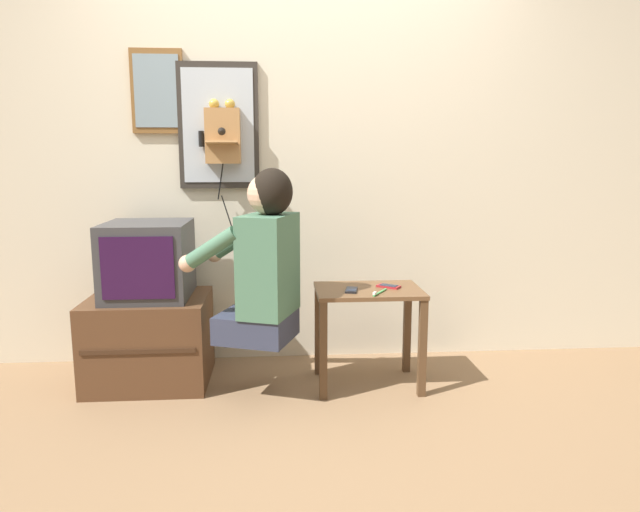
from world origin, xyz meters
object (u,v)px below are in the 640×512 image
object	(u,v)px
person	(263,261)
wall_phone_antique	(223,135)
framed_picture	(157,91)
cell_phone_held	(351,290)
cell_phone_spare	(389,286)
television	(148,260)
toothbrush	(379,292)
wall_mirror	(219,126)

from	to	relation	value
person	wall_phone_antique	size ratio (longest dim) A/B	1.18
framed_picture	cell_phone_held	bearing A→B (deg)	-26.30
cell_phone_spare	framed_picture	bearing A→B (deg)	107.03
television	toothbrush	size ratio (longest dim) A/B	3.18
cell_phone_held	cell_phone_spare	xyz separation A→B (m)	(0.21, 0.07, 0.00)
wall_mirror	cell_phone_held	bearing A→B (deg)	-35.95
wall_mirror	cell_phone_spare	bearing A→B (deg)	-25.84
television	cell_phone_held	xyz separation A→B (m)	(1.09, -0.20, -0.14)
person	framed_picture	world-z (taller)	framed_picture
cell_phone_held	cell_phone_spare	distance (m)	0.22
television	wall_mirror	size ratio (longest dim) A/B	0.67
wall_mirror	framed_picture	bearing A→B (deg)	179.48
framed_picture	wall_mirror	distance (m)	0.39
framed_picture	cell_phone_spare	xyz separation A→B (m)	(1.28, -0.46, -1.07)
wall_mirror	cell_phone_spare	size ratio (longest dim) A/B	5.34
framed_picture	cell_phone_spare	distance (m)	1.73
television	cell_phone_spare	xyz separation A→B (m)	(1.30, -0.13, -0.14)
toothbrush	cell_phone_held	bearing A→B (deg)	3.82
wall_phone_antique	framed_picture	size ratio (longest dim) A/B	1.56
wall_mirror	television	bearing A→B (deg)	-138.77
television	cell_phone_held	distance (m)	1.12
cell_phone_held	wall_phone_antique	bearing A→B (deg)	156.85
wall_phone_antique	cell_phone_spare	bearing A→B (deg)	-24.38
television	wall_mirror	bearing A→B (deg)	41.23
person	cell_phone_spare	distance (m)	0.71
framed_picture	wall_mirror	world-z (taller)	framed_picture
framed_picture	television	bearing A→B (deg)	-94.56
person	wall_phone_antique	world-z (taller)	wall_phone_antique
wall_phone_antique	wall_mirror	world-z (taller)	wall_mirror
person	framed_picture	bearing A→B (deg)	64.87
person	wall_phone_antique	bearing A→B (deg)	42.66
wall_phone_antique	toothbrush	world-z (taller)	wall_phone_antique
television	person	bearing A→B (deg)	-24.20
wall_mirror	cell_phone_held	distance (m)	1.25
wall_mirror	person	bearing A→B (deg)	-66.71
wall_phone_antique	television	bearing A→B (deg)	-144.50
cell_phone_held	toothbrush	bearing A→B (deg)	-16.43
wall_phone_antique	person	bearing A→B (deg)	-67.48
wall_phone_antique	framed_picture	distance (m)	0.45
framed_picture	cell_phone_held	xyz separation A→B (m)	(1.07, -0.53, -1.07)
television	wall_phone_antique	bearing A→B (deg)	35.50
person	television	xyz separation A→B (m)	(-0.63, 0.28, -0.04)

